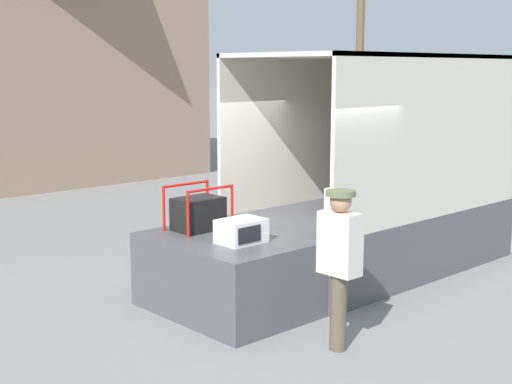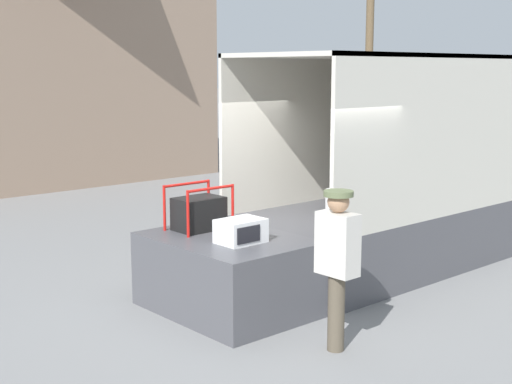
% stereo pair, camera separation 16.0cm
% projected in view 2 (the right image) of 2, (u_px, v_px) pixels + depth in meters
% --- Properties ---
extents(ground_plane, '(160.00, 160.00, 0.00)m').
position_uv_depth(ground_plane, '(271.00, 297.00, 9.32)').
color(ground_plane, gray).
extents(box_truck, '(6.31, 2.12, 3.16)m').
position_uv_depth(box_truck, '(432.00, 197.00, 11.49)').
color(box_truck, white).
rests_on(box_truck, ground).
extents(tailgate_deck, '(1.48, 2.01, 0.93)m').
position_uv_depth(tailgate_deck, '(227.00, 274.00, 8.76)').
color(tailgate_deck, '#4C4C51').
rests_on(tailgate_deck, ground).
extents(microwave, '(0.54, 0.41, 0.28)m').
position_uv_depth(microwave, '(241.00, 231.00, 8.38)').
color(microwave, white).
rests_on(microwave, tailgate_deck).
extents(portable_generator, '(0.74, 0.54, 0.58)m').
position_uv_depth(portable_generator, '(200.00, 213.00, 9.06)').
color(portable_generator, black).
rests_on(portable_generator, tailgate_deck).
extents(worker_person, '(0.31, 0.44, 1.72)m').
position_uv_depth(worker_person, '(337.00, 254.00, 7.40)').
color(worker_person, brown).
rests_on(worker_person, ground).
extents(utility_pole, '(1.80, 0.28, 7.48)m').
position_uv_depth(utility_pole, '(369.00, 42.00, 25.11)').
color(utility_pole, brown).
rests_on(utility_pole, ground).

